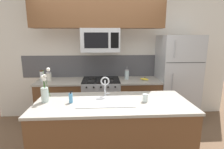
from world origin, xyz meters
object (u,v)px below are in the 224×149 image
drinking_glass (145,98)px  refrigerator (176,79)px  microwave (100,40)px  storage_jar_tall (42,76)px  french_press (127,74)px  flower_vase (45,92)px  banana_bunch (145,79)px  stove_range (101,101)px  storage_jar_medium (49,76)px  sink_faucet (105,84)px  dish_soap_bottle (71,98)px

drinking_glass → refrigerator: bearing=52.5°
microwave → storage_jar_tall: 1.38m
french_press → flower_vase: 1.81m
refrigerator → banana_bunch: (-0.71, -0.08, 0.02)m
stove_range → storage_jar_tall: storage_jar_tall is taller
banana_bunch → storage_jar_medium: bearing=177.5°
refrigerator → sink_faucet: size_ratio=5.95×
refrigerator → sink_faucet: refrigerator is taller
french_press → sink_faucet: (-0.48, -1.09, 0.10)m
stove_range → refrigerator: size_ratio=0.51×
dish_soap_bottle → drinking_glass: 1.01m
stove_range → dish_soap_bottle: (-0.40, -1.26, 0.52)m
drinking_glass → flower_vase: (-1.37, 0.07, 0.08)m
banana_bunch → french_press: french_press is taller
french_press → banana_bunch: bearing=-18.7°
stove_range → storage_jar_medium: bearing=178.6°
microwave → flower_vase: (-0.75, -1.18, -0.67)m
dish_soap_bottle → drinking_glass: bearing=-0.9°
storage_jar_medium → banana_bunch: 1.97m
microwave → refrigerator: size_ratio=0.41×
sink_faucet → drinking_glass: (0.54, -0.24, -0.14)m
microwave → drinking_glass: size_ratio=6.91×
refrigerator → stove_range: bearing=-179.3°
sink_faucet → drinking_glass: 0.61m
storage_jar_tall → dish_soap_bottle: 1.49m
storage_jar_medium → sink_faucet: (1.13, -1.06, 0.11)m
banana_bunch → drinking_glass: (-0.29, -1.22, 0.03)m
microwave → dish_soap_bottle: size_ratio=4.51×
drinking_glass → flower_vase: flower_vase is taller
sink_faucet → dish_soap_bottle: 0.54m
flower_vase → drinking_glass: bearing=-3.1°
dish_soap_bottle → storage_jar_medium: bearing=117.3°
stove_range → storage_jar_tall: bearing=179.6°
banana_bunch → dish_soap_bottle: dish_soap_bottle is taller
refrigerator → french_press: (-1.06, 0.04, 0.10)m
flower_vase → dish_soap_bottle: bearing=-9.3°
drinking_glass → flower_vase: bearing=176.9°
banana_bunch → microwave: bearing=177.5°
stove_range → french_press: 0.78m
drinking_glass → sink_faucet: bearing=155.9°
storage_jar_medium → drinking_glass: 2.12m
microwave → storage_jar_medium: size_ratio=4.32×
stove_range → refrigerator: 1.67m
stove_range → storage_jar_tall: 1.31m
refrigerator → drinking_glass: refrigerator is taller
storage_jar_medium → flower_vase: (0.31, -1.23, 0.05)m
french_press → dish_soap_bottle: (-0.95, -1.32, -0.03)m
stove_range → microwave: size_ratio=1.25×
refrigerator → sink_faucet: bearing=-145.6°
drinking_glass → storage_jar_medium: bearing=142.2°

